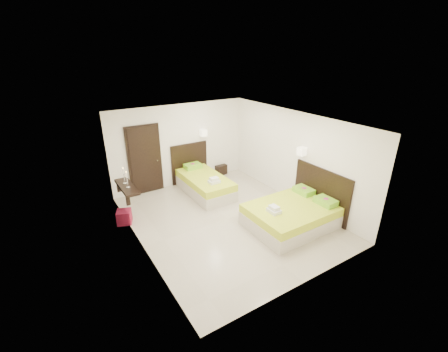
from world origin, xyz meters
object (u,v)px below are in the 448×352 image
nightstand (220,169)px  ottoman (124,217)px  bed_double (293,213)px  bed_single (204,182)px

nightstand → ottoman: 4.06m
bed_double → ottoman: bearing=146.9°
bed_double → ottoman: (-3.60, 2.34, -0.14)m
bed_double → nightstand: bearing=87.3°
bed_single → nightstand: bearing=39.1°
bed_single → bed_double: (1.00, -2.87, -0.00)m
nightstand → ottoman: size_ratio=1.14×
ottoman → nightstand: bearing=21.5°
bed_single → bed_double: bed_single is taller
ottoman → bed_double: bearing=-33.1°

